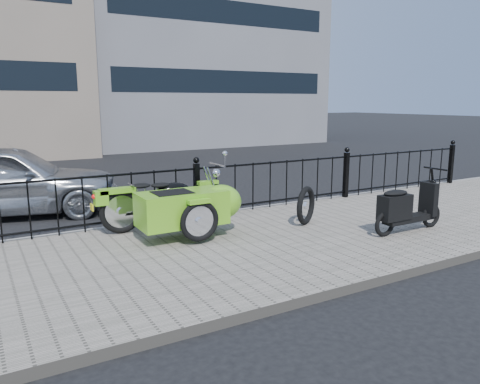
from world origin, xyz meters
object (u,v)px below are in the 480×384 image
motorcycle_sidecar (189,205)px  scooter (405,209)px  spare_tire (306,205)px  sedan_car (7,180)px

motorcycle_sidecar → scooter: scooter is taller
scooter → spare_tire: bearing=131.0°
motorcycle_sidecar → sedan_car: 4.02m
sedan_car → scooter: bearing=-119.1°
scooter → sedan_car: (-5.23, 4.90, 0.19)m
motorcycle_sidecar → spare_tire: 1.99m
motorcycle_sidecar → spare_tire: size_ratio=3.53×
scooter → sedan_car: bearing=136.9°
motorcycle_sidecar → sedan_car: size_ratio=0.56×
spare_tire → sedan_car: size_ratio=0.16×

